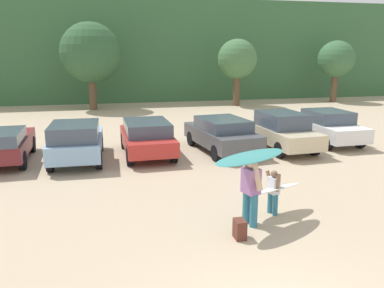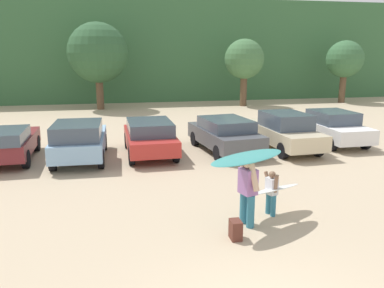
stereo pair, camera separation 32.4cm
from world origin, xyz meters
name	(u,v)px [view 1 (the left image)]	position (x,y,z in m)	size (l,w,h in m)	color
hillside_ridge	(128,51)	(0.00, 34.62, 4.30)	(108.00, 12.00, 8.60)	#38663D
tree_left	(90,53)	(-3.29, 25.19, 4.12)	(4.37, 4.37, 6.33)	brown
tree_center	(237,60)	(7.85, 24.95, 3.62)	(3.08, 3.08, 5.21)	brown
tree_ridge_back	(336,60)	(16.78, 25.34, 3.58)	(3.05, 3.05, 5.16)	brown
parked_car_maroon	(3,144)	(-6.32, 11.03, 0.76)	(1.93, 4.15, 1.39)	maroon
parked_car_sky_blue	(76,141)	(-3.62, 10.62, 0.85)	(1.97, 4.20, 1.59)	#84ADD1
parked_car_red	(147,137)	(-0.86, 11.04, 0.78)	(1.99, 4.24, 1.44)	#B72D28
parked_car_dark_gray	(222,134)	(2.34, 10.99, 0.77)	(2.44, 4.48, 1.44)	#4C4F54
parked_car_champagne	(280,130)	(4.99, 10.92, 0.82)	(2.03, 4.77, 1.62)	beige
parked_car_white	(326,126)	(7.67, 11.61, 0.78)	(1.94, 4.49, 1.52)	white
person_adult	(251,187)	(0.85, 3.81, 0.96)	(0.42, 0.76, 1.71)	teal
person_child	(273,190)	(1.67, 4.28, 0.67)	(0.29, 0.55, 1.19)	teal
surfboard_teal	(251,157)	(0.85, 3.84, 1.72)	(2.35, 1.65, 0.15)	teal
surfboard_white	(275,189)	(1.71, 4.29, 0.69)	(1.84, 1.07, 0.20)	white
backpack_dropped	(240,229)	(0.36, 3.15, 0.22)	(0.24, 0.34, 0.45)	#592D23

